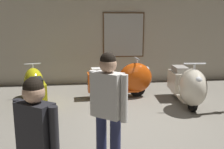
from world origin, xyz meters
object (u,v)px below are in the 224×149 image
at_px(visitor_0, 108,106).
at_px(scooter_1, 125,80).
at_px(scooter_0, 35,85).
at_px(visitor_1, 37,145).
at_px(scooter_2, 188,86).

bearing_deg(visitor_0, scooter_1, 26.22).
distance_m(scooter_0, visitor_1, 4.41).
bearing_deg(visitor_0, scooter_0, 63.31).
height_order(scooter_0, visitor_1, visitor_1).
xyz_separation_m(scooter_1, visitor_0, (-0.85, -3.55, 0.48)).
xyz_separation_m(scooter_2, visitor_1, (-3.00, -3.43, 0.39)).
xyz_separation_m(scooter_0, scooter_1, (2.37, 0.06, 0.06)).
xyz_separation_m(scooter_0, visitor_1, (0.75, -4.32, 0.47)).
bearing_deg(scooter_0, scooter_2, -118.02).
height_order(scooter_2, visitor_1, visitor_1).
xyz_separation_m(scooter_0, visitor_0, (1.52, -3.49, 0.54)).
distance_m(scooter_2, visitor_0, 3.45).
relative_size(scooter_2, visitor_0, 1.12).
height_order(scooter_1, visitor_1, visitor_1).
xyz_separation_m(scooter_1, scooter_2, (1.37, -0.95, 0.02)).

